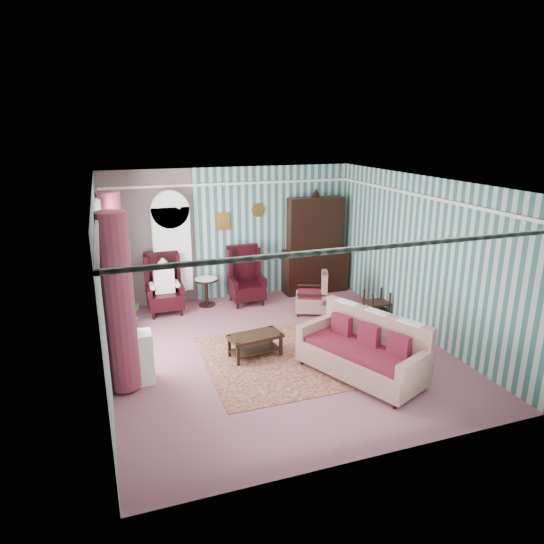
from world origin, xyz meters
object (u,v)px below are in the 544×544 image
object	(u,v)px
wingback_right	(246,276)
round_side_table	(207,292)
wingback_left	(164,284)
plant_stand	(134,359)
floral_armchair	(311,290)
sofa	(361,350)
coffee_table	(255,346)
bookcase	(172,255)
dresser_hutch	(316,242)
seated_woman	(164,286)
nest_table	(377,303)

from	to	relation	value
wingback_right	round_side_table	xyz separation A→B (m)	(-0.85, 0.15, -0.33)
wingback_left	plant_stand	xyz separation A→B (m)	(-0.80, -2.75, -0.22)
floral_armchair	sofa	bearing A→B (deg)	-163.96
wingback_right	round_side_table	distance (m)	0.92
floral_armchair	coffee_table	distance (m)	2.31
plant_stand	sofa	world-z (taller)	sofa
wingback_left	plant_stand	bearing A→B (deg)	-106.22
bookcase	wingback_left	world-z (taller)	bookcase
dresser_hutch	plant_stand	xyz separation A→B (m)	(-4.30, -3.02, -0.78)
round_side_table	floral_armchair	world-z (taller)	floral_armchair
dresser_hutch	floral_armchair	xyz separation A→B (m)	(-0.63, -1.24, -0.68)
wingback_right	seated_woman	world-z (taller)	wingback_right
sofa	plant_stand	bearing A→B (deg)	50.06
wingback_left	nest_table	bearing A→B (deg)	-20.85
plant_stand	nest_table	bearing A→B (deg)	13.84
round_side_table	floral_armchair	distance (m)	2.27
dresser_hutch	wingback_right	distance (m)	1.86
wingback_right	plant_stand	bearing A→B (deg)	-132.84
round_side_table	nest_table	size ratio (longest dim) A/B	1.11
plant_stand	floral_armchair	xyz separation A→B (m)	(3.67, 1.78, 0.10)
round_side_table	coffee_table	distance (m)	2.68
wingback_left	coffee_table	bearing A→B (deg)	-65.06
seated_woman	floral_armchair	xyz separation A→B (m)	(2.87, -0.97, -0.09)
plant_stand	wingback_left	bearing A→B (deg)	73.78
sofa	coffee_table	size ratio (longest dim) A/B	2.23
wingback_right	nest_table	distance (m)	2.81
sofa	floral_armchair	bearing A→B (deg)	-31.51
bookcase	wingback_right	world-z (taller)	bookcase
plant_stand	coffee_table	distance (m)	1.99
plant_stand	wingback_right	bearing A→B (deg)	47.16
bookcase	plant_stand	distance (m)	3.39
sofa	coffee_table	world-z (taller)	sofa
wingback_right	seated_woman	size ratio (longest dim) A/B	1.06
coffee_table	wingback_right	bearing A→B (deg)	76.94
dresser_hutch	floral_armchair	bearing A→B (deg)	-117.15
floral_armchair	wingback_right	bearing A→B (deg)	72.72
plant_stand	dresser_hutch	bearing A→B (deg)	35.08
dresser_hutch	coffee_table	xyz separation A→B (m)	(-2.33, -2.78, -0.98)
floral_armchair	seated_woman	bearing A→B (deg)	95.00
wingback_left	round_side_table	world-z (taller)	wingback_left
round_side_table	dresser_hutch	bearing A→B (deg)	2.64
bookcase	dresser_hutch	xyz separation A→B (m)	(3.25, -0.12, 0.06)
wingback_left	floral_armchair	size ratio (longest dim) A/B	1.26
sofa	floral_armchair	xyz separation A→B (m)	(0.37, 2.73, 0.04)
dresser_hutch	sofa	world-z (taller)	dresser_hutch
seated_woman	floral_armchair	world-z (taller)	seated_woman
round_side_table	nest_table	distance (m)	3.60
wingback_left	wingback_right	xyz separation A→B (m)	(1.75, 0.00, 0.00)
wingback_right	floral_armchair	size ratio (longest dim) A/B	1.26
nest_table	coffee_table	bearing A→B (deg)	-161.69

